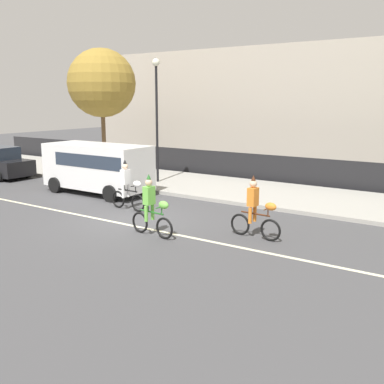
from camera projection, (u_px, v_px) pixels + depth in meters
name	position (u px, v px, depth m)	size (l,w,h in m)	color
ground_plane	(133.00, 221.00, 15.57)	(80.00, 80.00, 0.00)	#424244
road_centre_line	(123.00, 224.00, 15.16)	(36.00, 0.14, 0.01)	beige
sidewalk_curb	(225.00, 188.00, 20.84)	(60.00, 5.00, 0.15)	#9E9B93
fence_line	(253.00, 167.00, 23.08)	(40.00, 0.08, 1.40)	black
building_backdrop	(293.00, 107.00, 30.21)	(28.00, 8.00, 7.31)	#B2A899
parade_cyclist_zebra	(128.00, 188.00, 16.93)	(1.72, 0.50, 1.92)	black
parade_cyclist_lime	(152.00, 209.00, 13.66)	(1.72, 0.50, 1.92)	black
parade_cyclist_orange	(256.00, 211.00, 13.45)	(1.72, 0.50, 1.92)	black
parked_van_white	(99.00, 165.00, 19.85)	(5.00, 2.22, 2.18)	white
street_lamp_post	(157.00, 102.00, 21.38)	(0.36, 0.36, 5.86)	black
street_tree_near_lamp	(102.00, 83.00, 25.64)	(3.89, 3.89, 6.84)	brown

